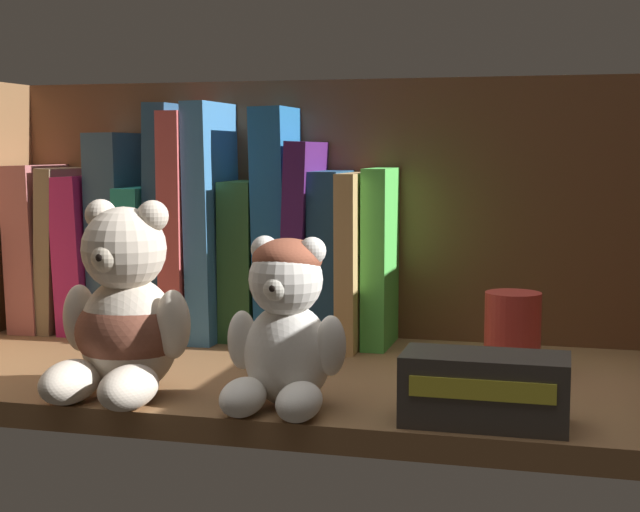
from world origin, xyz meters
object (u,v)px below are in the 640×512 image
Objects in this scene: book_3 at (121,232)px; book_4 at (150,259)px; book_9 at (281,224)px; pillar_candle at (512,331)px; book_11 at (335,256)px; book_6 at (197,224)px; book_2 at (92,252)px; teddy_bear_smaller at (285,327)px; teddy_bear_larger at (125,319)px; book_7 at (220,220)px; book_8 at (248,259)px; small_product_box at (485,389)px; book_0 at (48,246)px; book_5 at (174,220)px; book_1 at (70,248)px; book_12 at (360,258)px; book_13 at (383,256)px; book_10 at (309,241)px.

book_4 is at bearing 0.00° from book_3.
pillar_candle is (23.76, -8.82, -8.22)cm from book_9.
book_6 is at bearing 180.00° from book_11.
book_3 is (3.46, 0.00, 2.22)cm from book_2.
teddy_bear_smaller is (25.87, -25.34, -4.36)cm from book_3.
teddy_bear_larger is (16.09, -24.84, -2.19)cm from book_2.
book_7 is at bearing 180.00° from book_9.
book_6 reaches higher than book_3.
pillar_candle is (27.27, -8.82, -4.57)cm from book_8.
book_0 is at bearing 152.28° from small_product_box.
book_8 is 24.97cm from teddy_bear_larger.
book_2 is 0.69× the size of book_5.
book_4 is 0.64× the size of book_7.
book_12 is at bearing 0.00° from book_1.
book_13 is at bearing 57.70° from teddy_bear_larger.
book_7 is 40.40cm from small_product_box.
book_13 is 1.14× the size of teddy_bear_larger.
book_9 is 10.94cm from book_13.
book_12 is 1.32× the size of teddy_bear_smaller.
book_10 reaches higher than book_13.
book_11 is at bearing 180.00° from book_12.
book_2 reaches higher than small_product_box.
book_13 is at bearing 0.00° from book_4.
book_6 is at bearing 140.96° from small_product_box.
book_10 is 23.56cm from pillar_candle.
book_12 is at bearing 0.00° from book_7.
small_product_box is at bearing -32.57° from book_3.
book_3 reaches higher than book_10.
book_12 is at bearing 0.00° from book_6.
book_10 is 1.17× the size of book_11.
small_product_box is (34.60, -25.98, -9.40)cm from book_5.
book_0 is 17.62cm from book_6.
book_0 is 1.03× the size of book_12.
book_8 is (3.08, 0.00, -3.90)cm from book_7.
book_2 is at bearing 0.00° from book_1.
book_9 reaches higher than teddy_bear_larger.
book_1 is at bearing 180.00° from book_11.
book_13 is (37.10, 0.00, -0.07)cm from book_0.
book_12 is at bearing 0.00° from book_5.
book_8 is (23.06, 0.00, -0.76)cm from book_0.
pillar_candle is at bearing -22.93° from book_10.
book_2 is 1.28× the size of teddy_bear_smaller.
book_4 is 8.95cm from book_7.
book_13 reaches higher than book_4.
book_10 is 2.90× the size of pillar_candle.
book_0 is 1.52× the size of small_product_box.
teddy_bear_smaller is at bearing 177.51° from small_product_box.
pillar_candle is (41.55, -8.82, -7.00)cm from book_3.
book_8 is 5.06cm from book_9.
book_8 is at bearing 135.45° from small_product_box.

